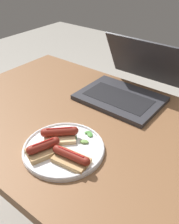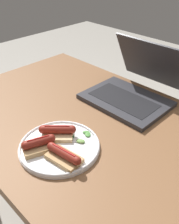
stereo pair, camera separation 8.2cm
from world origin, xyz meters
name	(u,v)px [view 1 (the left image)]	position (x,y,z in m)	size (l,w,h in m)	color
desk	(74,139)	(0.00, 0.00, 0.61)	(1.01, 0.73, 0.72)	brown
laptop	(127,87)	(0.08, 0.24, 0.76)	(0.32, 0.33, 0.22)	#2D2D33
plate	(64,148)	(0.11, -0.16, 0.73)	(0.25, 0.25, 0.02)	silver
sausage_toast_left	(60,134)	(0.07, -0.13, 0.75)	(0.12, 0.12, 0.04)	#D6B784
sausage_toast_middle	(71,158)	(0.16, -0.19, 0.75)	(0.12, 0.07, 0.04)	tan
sausage_toast_right	(44,148)	(0.08, -0.21, 0.75)	(0.09, 0.11, 0.04)	tan
salad_pile	(84,137)	(0.12, -0.09, 0.74)	(0.07, 0.08, 0.01)	#4C8E3D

